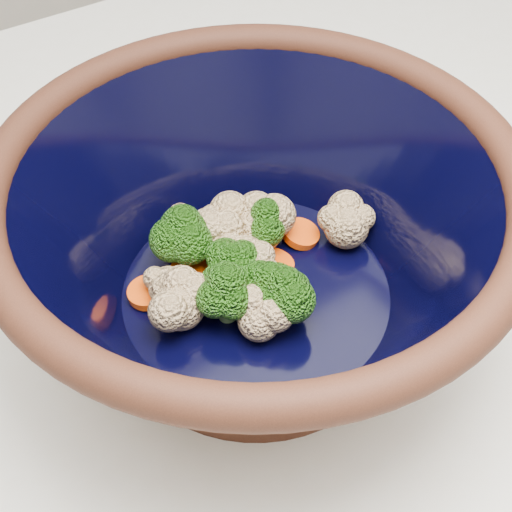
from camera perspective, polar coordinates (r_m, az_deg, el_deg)
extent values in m
cylinder|color=black|center=(0.51, 0.00, -4.64)|extent=(0.20, 0.20, 0.01)
torus|color=black|center=(0.42, 0.00, 6.30)|extent=(0.33, 0.33, 0.02)
cylinder|color=black|center=(0.50, 0.00, -2.87)|extent=(0.19, 0.19, 0.00)
cylinder|color=#608442|center=(0.49, -1.82, -1.79)|extent=(0.01, 0.01, 0.02)
ellipsoid|color=#326C14|center=(0.48, -1.87, -0.25)|extent=(0.03, 0.03, 0.03)
cylinder|color=#608442|center=(0.48, 1.04, -3.63)|extent=(0.01, 0.01, 0.02)
ellipsoid|color=#326C14|center=(0.46, 1.07, -1.99)|extent=(0.04, 0.04, 0.03)
cylinder|color=#608442|center=(0.47, -2.31, -4.14)|extent=(0.01, 0.01, 0.02)
ellipsoid|color=#326C14|center=(0.45, -2.40, -2.26)|extent=(0.04, 0.04, 0.03)
cylinder|color=#608442|center=(0.51, -5.68, 0.32)|extent=(0.01, 0.01, 0.02)
ellipsoid|color=#326C14|center=(0.49, -5.89, 2.33)|extent=(0.04, 0.04, 0.04)
cylinder|color=#608442|center=(0.52, 0.84, 1.54)|extent=(0.01, 0.01, 0.02)
ellipsoid|color=#326C14|center=(0.50, 0.86, 3.22)|extent=(0.04, 0.04, 0.03)
cylinder|color=#608442|center=(0.47, 2.21, -4.23)|extent=(0.01, 0.01, 0.02)
ellipsoid|color=#326C14|center=(0.46, 2.28, -2.47)|extent=(0.04, 0.04, 0.03)
sphere|color=beige|center=(0.48, 0.65, -1.67)|extent=(0.03, 0.03, 0.03)
sphere|color=beige|center=(0.49, -0.95, -0.18)|extent=(0.03, 0.03, 0.03)
sphere|color=beige|center=(0.47, 0.93, -3.71)|extent=(0.03, 0.03, 0.03)
sphere|color=beige|center=(0.51, -3.11, 2.39)|extent=(0.03, 0.03, 0.03)
sphere|color=beige|center=(0.46, 0.26, -5.15)|extent=(0.03, 0.03, 0.03)
sphere|color=beige|center=(0.48, -7.04, -2.30)|extent=(0.03, 0.03, 0.03)
sphere|color=beige|center=(0.47, -6.07, -4.00)|extent=(0.03, 0.03, 0.03)
sphere|color=beige|center=(0.51, 0.29, 2.16)|extent=(0.03, 0.03, 0.03)
sphere|color=beige|center=(0.52, -6.14, 2.17)|extent=(0.03, 0.03, 0.03)
sphere|color=beige|center=(0.52, 7.25, 2.36)|extent=(0.03, 0.03, 0.03)
cylinder|color=#EE460A|center=(0.52, 3.61, 1.78)|extent=(0.03, 0.03, 0.01)
cylinder|color=#EE460A|center=(0.50, -5.25, -1.31)|extent=(0.03, 0.03, 0.01)
cylinder|color=#EE460A|center=(0.49, -8.62, -2.89)|extent=(0.03, 0.03, 0.01)
cylinder|color=#EE460A|center=(0.50, 1.33, -0.62)|extent=(0.03, 0.03, 0.01)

